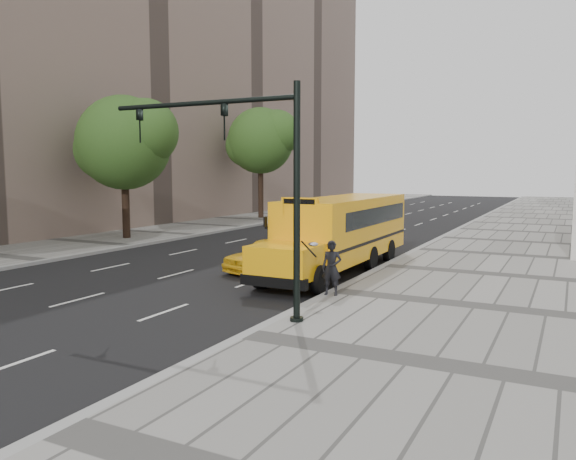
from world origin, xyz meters
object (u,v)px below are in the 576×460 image
at_px(taxi_far, 296,230).
at_px(tree_c, 262,140).
at_px(tree_b, 125,142).
at_px(traffic_signal, 250,172).
at_px(pedestrian, 332,268).
at_px(school_bus, 343,227).
at_px(taxi_near, 269,254).

bearing_deg(taxi_far, tree_c, 129.79).
xyz_separation_m(tree_b, taxi_far, (9.00, 4.21, -5.11)).
xyz_separation_m(tree_c, traffic_signal, (15.59, -27.91, -2.53)).
relative_size(pedestrian, traffic_signal, 0.27).
relative_size(tree_c, traffic_signal, 1.46).
relative_size(tree_b, taxi_far, 2.11).
height_order(tree_c, school_bus, tree_c).
distance_m(tree_c, pedestrian, 30.22).
height_order(tree_c, taxi_near, tree_c).
bearing_deg(pedestrian, tree_b, 142.69).
bearing_deg(taxi_far, traffic_signal, -65.44).
distance_m(taxi_near, traffic_signal, 8.26).
bearing_deg(traffic_signal, pedestrian, 72.61).
xyz_separation_m(taxi_far, traffic_signal, (6.58, -16.14, 3.43)).
bearing_deg(taxi_near, taxi_far, 128.04).
xyz_separation_m(taxi_near, pedestrian, (4.22, -3.53, 0.33)).
bearing_deg(tree_b, traffic_signal, -37.44).
height_order(school_bus, traffic_signal, traffic_signal).
distance_m(pedestrian, traffic_signal, 4.62).
bearing_deg(traffic_signal, school_bus, 94.57).
distance_m(tree_b, school_bus, 15.77).
bearing_deg(school_bus, tree_b, 167.56).
bearing_deg(taxi_far, taxi_near, -67.63).
height_order(school_bus, pedestrian, school_bus).
bearing_deg(pedestrian, tree_c, 114.18).
bearing_deg(school_bus, taxi_near, -143.89).
xyz_separation_m(tree_c, taxi_far, (9.00, -11.77, -5.96)).
bearing_deg(tree_c, tree_b, -90.00).
relative_size(tree_c, pedestrian, 5.30).
xyz_separation_m(tree_b, traffic_signal, (15.59, -11.94, -1.68)).
relative_size(tree_b, taxi_near, 2.05).
xyz_separation_m(taxi_far, pedestrian, (7.62, -12.85, 0.37)).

